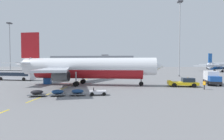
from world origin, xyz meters
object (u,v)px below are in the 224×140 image
object	(u,v)px
catering_truck	(212,78)
apron_light_mast_near	(10,42)
apron_light_mast_far	(180,30)
airliner_mid_left	(220,66)
baggage_train	(68,92)
fuel_service_truck	(120,73)
uld_cargo_container	(48,81)
ground_crew_worker	(204,84)
pushback_tug	(184,82)
apron_shuttle_bus	(15,74)
airliner_foreground	(86,68)

from	to	relation	value
catering_truck	apron_light_mast_near	bearing A→B (deg)	155.17
catering_truck	apron_light_mast_far	distance (m)	30.40
airliner_mid_left	baggage_train	distance (m)	107.48
apron_light_mast_near	apron_light_mast_far	xyz separation A→B (m)	(72.26, -7.40, 2.72)
airliner_mid_left	fuel_service_truck	size ratio (longest dim) A/B	3.56
baggage_train	uld_cargo_container	bearing A→B (deg)	123.88
ground_crew_worker	apron_light_mast_near	xyz separation A→B (m)	(-67.35, 41.65, 13.55)
baggage_train	apron_light_mast_far	world-z (taller)	apron_light_mast_far
apron_light_mast_far	pushback_tug	bearing A→B (deg)	-103.93
uld_cargo_container	apron_light_mast_near	world-z (taller)	apron_light_mast_near
ground_crew_worker	apron_light_mast_far	size ratio (longest dim) A/B	0.06
apron_shuttle_bus	fuel_service_truck	bearing A→B (deg)	21.22
uld_cargo_container	airliner_mid_left	bearing A→B (deg)	43.70
pushback_tug	catering_truck	world-z (taller)	catering_truck
ground_crew_worker	apron_light_mast_near	distance (m)	80.33
baggage_train	catering_truck	bearing A→B (deg)	30.48
airliner_foreground	ground_crew_worker	distance (m)	24.67
apron_shuttle_bus	uld_cargo_container	distance (m)	16.07
fuel_service_truck	apron_light_mast_far	size ratio (longest dim) A/B	0.26
airliner_foreground	apron_light_mast_far	world-z (taller)	apron_light_mast_far
airliner_mid_left	pushback_tug	bearing A→B (deg)	-120.45
pushback_tug	catering_truck	distance (m)	8.74
pushback_tug	apron_light_mast_near	xyz separation A→B (m)	(-64.74, 37.72, 13.64)
fuel_service_truck	apron_light_mast_far	distance (m)	28.11
airliner_foreground	apron_light_mast_far	xyz separation A→B (m)	(28.92, 29.41, 13.31)
airliner_mid_left	apron_light_mast_far	world-z (taller)	apron_light_mast_far
pushback_tug	uld_cargo_container	bearing A→B (deg)	175.45
catering_truck	fuel_service_truck	bearing A→B (deg)	140.41
catering_truck	apron_light_mast_far	size ratio (longest dim) A/B	0.26
airliner_mid_left	fuel_service_truck	bearing A→B (deg)	-138.55
apron_shuttle_bus	ground_crew_worker	distance (m)	49.71
pushback_tug	catering_truck	xyz separation A→B (m)	(7.60, 4.25, 0.74)
airliner_mid_left	baggage_train	world-z (taller)	airliner_mid_left
fuel_service_truck	airliner_mid_left	bearing A→B (deg)	41.45
apron_shuttle_bus	fuel_service_truck	xyz separation A→B (m)	(30.37, 11.79, -0.10)
pushback_tug	fuel_service_truck	size ratio (longest dim) A/B	0.84
pushback_tug	ground_crew_worker	xyz separation A→B (m)	(2.61, -3.92, 0.09)
apron_light_mast_near	apron_light_mast_far	bearing A→B (deg)	-5.84
fuel_service_truck	apron_light_mast_near	size ratio (longest dim) A/B	0.32
apron_shuttle_bus	apron_light_mast_near	distance (m)	35.85
apron_shuttle_bus	apron_light_mast_far	distance (m)	58.05
apron_light_mast_near	airliner_mid_left	bearing A→B (deg)	18.35
pushback_tug	apron_light_mast_near	world-z (taller)	apron_light_mast_near
apron_shuttle_bus	pushback_tug	bearing A→B (deg)	-13.46
pushback_tug	airliner_mid_left	bearing A→B (deg)	59.55
pushback_tug	baggage_train	world-z (taller)	pushback_tug
ground_crew_worker	apron_light_mast_far	world-z (taller)	apron_light_mast_far
apron_light_mast_near	uld_cargo_container	bearing A→B (deg)	-46.37
baggage_train	fuel_service_truck	bearing A→B (deg)	79.52
catering_truck	pushback_tug	bearing A→B (deg)	-150.81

